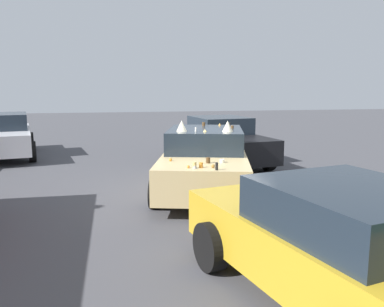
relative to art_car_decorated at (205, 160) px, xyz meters
name	(u,v)px	position (x,y,z in m)	size (l,w,h in m)	color
ground_plane	(205,191)	(-0.05, 0.01, -0.72)	(60.00, 60.00, 0.00)	#47474C
art_car_decorated	(205,160)	(0.00, 0.00, 0.00)	(4.70, 2.90, 1.67)	#D8BC7F
parked_sedan_near_right	(336,243)	(-5.08, -0.29, -0.02)	(4.25, 2.64, 1.39)	gold
parked_sedan_near_left	(2,135)	(5.88, 5.75, 0.02)	(4.75, 2.67, 1.48)	silver
parked_sedan_far_right	(222,141)	(3.14, -1.27, 0.00)	(4.53, 2.43, 1.46)	black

